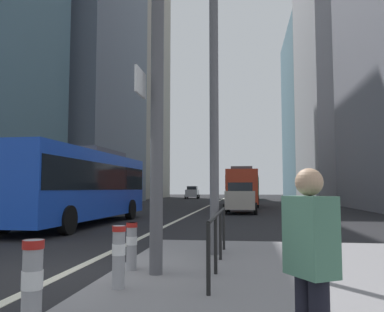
# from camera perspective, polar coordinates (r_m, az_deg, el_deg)

# --- Properties ---
(ground_plane) EXTENTS (160.00, 160.00, 0.00)m
(ground_plane) POSITION_cam_1_polar(r_m,az_deg,el_deg) (27.25, 0.57, -7.99)
(ground_plane) COLOR black
(lane_centre_line) EXTENTS (0.20, 80.00, 0.01)m
(lane_centre_line) POSITION_cam_1_polar(r_m,az_deg,el_deg) (37.19, 2.45, -7.09)
(lane_centre_line) COLOR beige
(lane_centre_line) RESTS_ON ground
(office_tower_left_mid) EXTENTS (13.18, 17.99, 32.96)m
(office_tower_left_mid) POSITION_cam_1_polar(r_m,az_deg,el_deg) (48.11, -17.04, 13.57)
(office_tower_left_mid) COLOR slate
(office_tower_left_mid) RESTS_ON ground
(office_tower_left_far) EXTENTS (10.67, 18.99, 53.53)m
(office_tower_left_far) POSITION_cam_1_polar(r_m,az_deg,el_deg) (71.79, -8.92, 15.92)
(office_tower_left_far) COLOR gray
(office_tower_left_far) RESTS_ON ground
(office_tower_right_mid) EXTENTS (11.68, 19.25, 47.14)m
(office_tower_right_mid) POSITION_cam_1_polar(r_m,az_deg,el_deg) (59.33, 21.30, 17.40)
(office_tower_right_mid) COLOR #9E9EA3
(office_tower_right_mid) RESTS_ON ground
(office_tower_right_far) EXTENTS (10.49, 22.69, 32.48)m
(office_tower_right_far) POSITION_cam_1_polar(r_m,az_deg,el_deg) (81.80, 17.12, 5.85)
(office_tower_right_far) COLOR slate
(office_tower_right_far) RESTS_ON ground
(city_bus_blue_oncoming) EXTENTS (2.90, 10.96, 3.40)m
(city_bus_blue_oncoming) POSITION_cam_1_polar(r_m,az_deg,el_deg) (17.95, -15.76, -3.66)
(city_bus_blue_oncoming) COLOR blue
(city_bus_blue_oncoming) RESTS_ON ground
(city_bus_red_receding) EXTENTS (2.74, 11.04, 3.40)m
(city_bus_red_receding) POSITION_cam_1_polar(r_m,az_deg,el_deg) (36.32, 7.14, -4.23)
(city_bus_red_receding) COLOR red
(city_bus_red_receding) RESTS_ON ground
(city_bus_red_distant) EXTENTS (2.89, 11.57, 3.40)m
(city_bus_red_distant) POSITION_cam_1_polar(r_m,az_deg,el_deg) (58.71, 8.00, -4.38)
(city_bus_red_distant) COLOR #198456
(city_bus_red_distant) RESTS_ON ground
(car_oncoming_mid) EXTENTS (2.16, 4.43, 1.94)m
(car_oncoming_mid) POSITION_cam_1_polar(r_m,az_deg,el_deg) (62.45, 0.05, -5.22)
(car_oncoming_mid) COLOR silver
(car_oncoming_mid) RESTS_ON ground
(car_receding_near) EXTENTS (2.14, 4.07, 1.94)m
(car_receding_near) POSITION_cam_1_polar(r_m,az_deg,el_deg) (25.67, 7.02, -5.95)
(car_receding_near) COLOR #B2A899
(car_receding_near) RESTS_ON ground
(traffic_signal_gantry) EXTENTS (5.43, 0.65, 6.00)m
(traffic_signal_gantry) POSITION_cam_1_polar(r_m,az_deg,el_deg) (7.76, -18.32, 14.43)
(traffic_signal_gantry) COLOR #515156
(traffic_signal_gantry) RESTS_ON median_island
(street_lamp_post) EXTENTS (5.50, 0.32, 8.00)m
(street_lamp_post) POSITION_cam_1_polar(r_m,az_deg,el_deg) (9.50, 3.12, 18.35)
(street_lamp_post) COLOR #56565B
(street_lamp_post) RESTS_ON median_island
(bollard_left) EXTENTS (0.20, 0.20, 0.94)m
(bollard_left) POSITION_cam_1_polar(r_m,az_deg,el_deg) (4.09, -21.92, -16.96)
(bollard_left) COLOR #99999E
(bollard_left) RESTS_ON median_island
(bollard_right) EXTENTS (0.20, 0.20, 0.88)m
(bollard_right) POSITION_cam_1_polar(r_m,az_deg,el_deg) (5.95, -10.44, -13.56)
(bollard_right) COLOR #99999E
(bollard_right) RESTS_ON median_island
(bollard_back) EXTENTS (0.20, 0.20, 0.82)m
(bollard_back) POSITION_cam_1_polar(r_m,az_deg,el_deg) (7.22, -8.63, -12.27)
(bollard_back) COLOR #99999E
(bollard_back) RESTS_ON median_island
(pedestrian_railing) EXTENTS (0.06, 4.08, 0.98)m
(pedestrian_railing) POSITION_cam_1_polar(r_m,az_deg,el_deg) (7.47, 3.76, -10.03)
(pedestrian_railing) COLOR black
(pedestrian_railing) RESTS_ON median_island
(pedestrian_waiting) EXTENTS (0.40, 0.45, 1.57)m
(pedestrian_waiting) POSITION_cam_1_polar(r_m,az_deg,el_deg) (3.19, 16.66, -14.49)
(pedestrian_waiting) COLOR black
(pedestrian_waiting) RESTS_ON median_island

